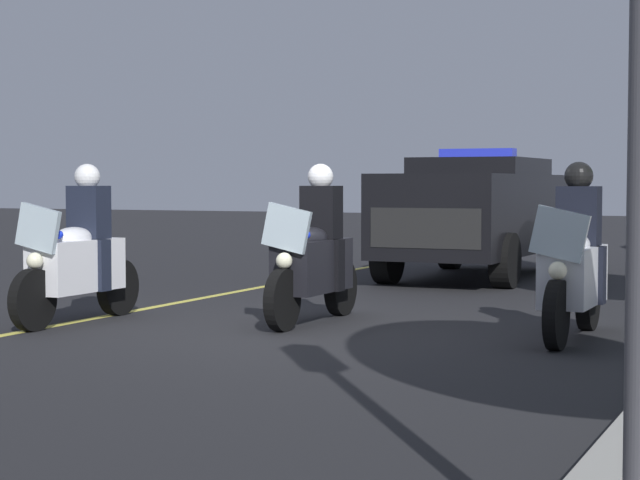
{
  "coord_description": "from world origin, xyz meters",
  "views": [
    {
      "loc": [
        10.41,
        4.9,
        1.52
      ],
      "look_at": [
        -0.32,
        0.0,
        0.9
      ],
      "focal_mm": 61.96,
      "sensor_mm": 36.0,
      "label": 1
    }
  ],
  "objects_px": {
    "police_motorcycle_lead_left": "(78,258)",
    "police_suv": "(476,211)",
    "police_motorcycle_trailing": "(574,267)",
    "police_motorcycle_lead_right": "(314,258)"
  },
  "relations": [
    {
      "from": "police_motorcycle_lead_right",
      "to": "police_suv",
      "type": "xyz_separation_m",
      "value": [
        -6.19,
        -0.04,
        0.37
      ]
    },
    {
      "from": "police_motorcycle_trailing",
      "to": "police_motorcycle_lead_right",
      "type": "bearing_deg",
      "value": -91.96
    },
    {
      "from": "police_motorcycle_trailing",
      "to": "police_suv",
      "type": "relative_size",
      "value": 0.44
    },
    {
      "from": "police_motorcycle_trailing",
      "to": "police_suv",
      "type": "xyz_separation_m",
      "value": [
        -6.29,
        -2.85,
        0.37
      ]
    },
    {
      "from": "police_motorcycle_lead_left",
      "to": "police_motorcycle_trailing",
      "type": "height_order",
      "value": "same"
    },
    {
      "from": "police_motorcycle_lead_left",
      "to": "police_suv",
      "type": "distance_m",
      "value": 7.6
    },
    {
      "from": "police_motorcycle_lead_left",
      "to": "police_motorcycle_lead_right",
      "type": "xyz_separation_m",
      "value": [
        -1.05,
        2.32,
        0.0
      ]
    },
    {
      "from": "police_motorcycle_lead_left",
      "to": "police_suv",
      "type": "height_order",
      "value": "police_suv"
    },
    {
      "from": "police_motorcycle_trailing",
      "to": "police_suv",
      "type": "height_order",
      "value": "police_suv"
    },
    {
      "from": "police_motorcycle_lead_left",
      "to": "police_motorcycle_lead_right",
      "type": "bearing_deg",
      "value": 114.34
    }
  ]
}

